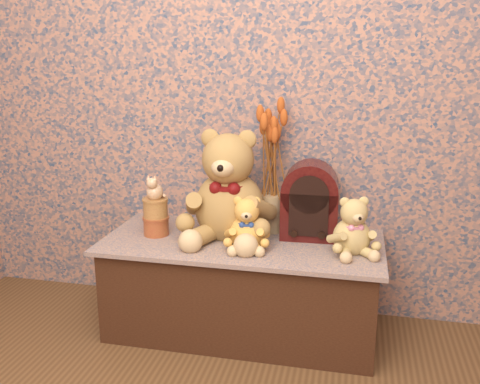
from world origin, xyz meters
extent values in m
cube|color=#364E6F|center=(0.00, 1.50, 1.30)|extent=(3.00, 0.10, 2.60)
cube|color=#384873|center=(0.00, 1.21, 0.23)|extent=(1.27, 0.59, 0.45)
cylinder|color=tan|center=(0.11, 1.37, 0.54)|extent=(0.14, 0.14, 0.18)
cylinder|color=#B37234|center=(-0.41, 1.20, 0.49)|extent=(0.15, 0.15, 0.09)
cylinder|color=#D9B65F|center=(-0.41, 1.20, 0.58)|extent=(0.12, 0.12, 0.09)
camera|label=1|loc=(0.48, -1.01, 1.28)|focal=39.39mm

